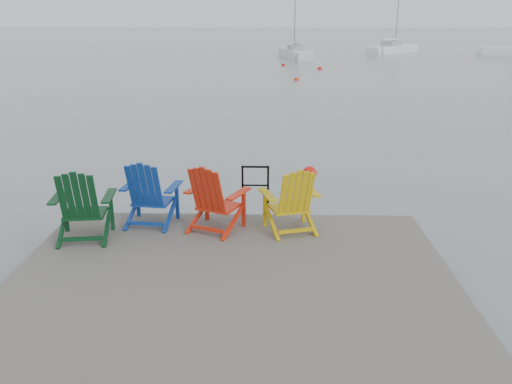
{
  "coord_description": "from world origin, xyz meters",
  "views": [
    {
      "loc": [
        0.51,
        -6.46,
        3.83
      ],
      "look_at": [
        0.26,
        2.69,
        0.85
      ],
      "focal_mm": 38.0,
      "sensor_mm": 36.0,
      "label": 1
    }
  ],
  "objects_px": {
    "handrail": "(255,186)",
    "chair_blue": "(149,193)",
    "chair_green": "(82,204)",
    "sailboat_mid": "(393,49)",
    "chair_red": "(214,197)",
    "buoy_a": "(310,174)",
    "chair_yellow": "(292,200)",
    "buoy_c": "(320,69)",
    "sailboat_near": "(295,54)",
    "buoy_b": "(297,80)",
    "buoy_d": "(283,66)"
  },
  "relations": [
    {
      "from": "handrail",
      "to": "sailboat_mid",
      "type": "xyz_separation_m",
      "value": [
        13.6,
        52.83,
        -0.69
      ]
    },
    {
      "from": "buoy_a",
      "to": "buoy_c",
      "type": "bearing_deg",
      "value": 84.7
    },
    {
      "from": "buoy_c",
      "to": "chair_blue",
      "type": "bearing_deg",
      "value": -99.54
    },
    {
      "from": "buoy_c",
      "to": "handrail",
      "type": "bearing_deg",
      "value": -96.75
    },
    {
      "from": "buoy_b",
      "to": "chair_green",
      "type": "bearing_deg",
      "value": -99.44
    },
    {
      "from": "chair_red",
      "to": "buoy_d",
      "type": "relative_size",
      "value": 3.21
    },
    {
      "from": "buoy_b",
      "to": "sailboat_mid",
      "type": "bearing_deg",
      "value": 66.55
    },
    {
      "from": "chair_blue",
      "to": "sailboat_mid",
      "type": "height_order",
      "value": "sailboat_mid"
    },
    {
      "from": "buoy_b",
      "to": "buoy_d",
      "type": "relative_size",
      "value": 0.98
    },
    {
      "from": "chair_red",
      "to": "chair_yellow",
      "type": "relative_size",
      "value": 1.03
    },
    {
      "from": "chair_yellow",
      "to": "handrail",
      "type": "bearing_deg",
      "value": 112.26
    },
    {
      "from": "handrail",
      "to": "chair_blue",
      "type": "distance_m",
      "value": 1.8
    },
    {
      "from": "handrail",
      "to": "buoy_b",
      "type": "distance_m",
      "value": 25.81
    },
    {
      "from": "chair_blue",
      "to": "sailboat_near",
      "type": "relative_size",
      "value": 0.11
    },
    {
      "from": "chair_yellow",
      "to": "sailboat_mid",
      "type": "height_order",
      "value": "sailboat_mid"
    },
    {
      "from": "chair_green",
      "to": "buoy_a",
      "type": "relative_size",
      "value": 3.04
    },
    {
      "from": "handrail",
      "to": "sailboat_near",
      "type": "height_order",
      "value": "sailboat_near"
    },
    {
      "from": "sailboat_near",
      "to": "buoy_b",
      "type": "xyz_separation_m",
      "value": [
        -0.67,
        -19.12,
        -0.36
      ]
    },
    {
      "from": "chair_red",
      "to": "buoy_a",
      "type": "relative_size",
      "value": 2.93
    },
    {
      "from": "buoy_a",
      "to": "chair_yellow",
      "type": "bearing_deg",
      "value": -97.24
    },
    {
      "from": "chair_yellow",
      "to": "buoy_d",
      "type": "distance_m",
      "value": 37.07
    },
    {
      "from": "chair_blue",
      "to": "chair_yellow",
      "type": "height_order",
      "value": "chair_blue"
    },
    {
      "from": "handrail",
      "to": "sailboat_mid",
      "type": "distance_m",
      "value": 54.56
    },
    {
      "from": "buoy_b",
      "to": "chair_yellow",
      "type": "bearing_deg",
      "value": -92.68
    },
    {
      "from": "chair_red",
      "to": "chair_yellow",
      "type": "xyz_separation_m",
      "value": [
        1.25,
        -0.02,
        -0.02
      ]
    },
    {
      "from": "handrail",
      "to": "buoy_b",
      "type": "xyz_separation_m",
      "value": [
        1.84,
        25.72,
        -1.04
      ]
    },
    {
      "from": "sailboat_near",
      "to": "chair_red",
      "type": "bearing_deg",
      "value": -104.89
    },
    {
      "from": "buoy_b",
      "to": "buoy_c",
      "type": "xyz_separation_m",
      "value": [
        2.08,
        7.42,
        0.0
      ]
    },
    {
      "from": "buoy_b",
      "to": "chair_red",
      "type": "bearing_deg",
      "value": -95.37
    },
    {
      "from": "handrail",
      "to": "chair_blue",
      "type": "relative_size",
      "value": 0.8
    },
    {
      "from": "chair_green",
      "to": "sailboat_mid",
      "type": "xyz_separation_m",
      "value": [
        16.23,
        53.98,
        -0.73
      ]
    },
    {
      "from": "chair_yellow",
      "to": "buoy_b",
      "type": "distance_m",
      "value": 26.51
    },
    {
      "from": "chair_red",
      "to": "buoy_b",
      "type": "xyz_separation_m",
      "value": [
        2.48,
        26.44,
        -1.06
      ]
    },
    {
      "from": "buoy_a",
      "to": "buoy_b",
      "type": "xyz_separation_m",
      "value": [
        0.58,
        21.31,
        0.0
      ]
    },
    {
      "from": "sailboat_mid",
      "to": "buoy_b",
      "type": "xyz_separation_m",
      "value": [
        -11.76,
        -27.11,
        -0.36
      ]
    },
    {
      "from": "sailboat_near",
      "to": "chair_green",
      "type": "bearing_deg",
      "value": -107.31
    },
    {
      "from": "sailboat_mid",
      "to": "sailboat_near",
      "type": "bearing_deg",
      "value": -104.31
    },
    {
      "from": "chair_blue",
      "to": "sailboat_near",
      "type": "xyz_separation_m",
      "value": [
        4.25,
        45.34,
        -0.71
      ]
    },
    {
      "from": "buoy_a",
      "to": "handrail",
      "type": "bearing_deg",
      "value": -105.91
    },
    {
      "from": "sailboat_near",
      "to": "buoy_a",
      "type": "distance_m",
      "value": 40.45
    },
    {
      "from": "chair_blue",
      "to": "buoy_b",
      "type": "distance_m",
      "value": 26.48
    },
    {
      "from": "sailboat_near",
      "to": "buoy_b",
      "type": "height_order",
      "value": "sailboat_near"
    },
    {
      "from": "chair_blue",
      "to": "chair_yellow",
      "type": "xyz_separation_m",
      "value": [
        2.34,
        -0.24,
        -0.02
      ]
    },
    {
      "from": "buoy_a",
      "to": "buoy_d",
      "type": "relative_size",
      "value": 1.09
    },
    {
      "from": "chair_red",
      "to": "sailboat_near",
      "type": "distance_m",
      "value": 45.67
    },
    {
      "from": "chair_yellow",
      "to": "sailboat_near",
      "type": "height_order",
      "value": "sailboat_near"
    },
    {
      "from": "buoy_b",
      "to": "chair_blue",
      "type": "bearing_deg",
      "value": -97.76
    },
    {
      "from": "chair_blue",
      "to": "buoy_a",
      "type": "relative_size",
      "value": 2.94
    },
    {
      "from": "chair_yellow",
      "to": "buoy_c",
      "type": "xyz_separation_m",
      "value": [
        3.32,
        33.88,
        -1.05
      ]
    },
    {
      "from": "chair_blue",
      "to": "buoy_a",
      "type": "distance_m",
      "value": 5.85
    }
  ]
}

